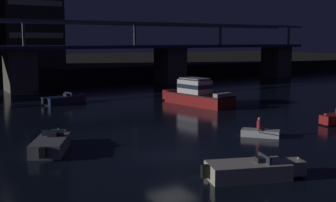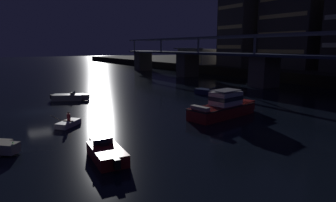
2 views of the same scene
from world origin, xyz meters
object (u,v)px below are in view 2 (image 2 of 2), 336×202
at_px(waterfront_pavilion, 197,56).
at_px(speedboat_near_center, 69,97).
at_px(cabin_cruiser_near_left, 224,106).
at_px(river_bridge, 264,64).
at_px(tower_west_tall, 299,25).
at_px(speedboat_mid_center, 106,153).
at_px(dinghy_with_paddler, 68,123).
at_px(speedboat_mid_left, 209,92).
at_px(tower_west_low, 243,17).

xyz_separation_m(waterfront_pavilion, speedboat_near_center, (29.01, -45.32, -4.02)).
bearing_deg(speedboat_near_center, cabin_cruiser_near_left, 31.12).
bearing_deg(river_bridge, tower_west_tall, 110.61).
xyz_separation_m(cabin_cruiser_near_left, speedboat_mid_center, (4.61, -14.87, -0.64)).
relative_size(speedboat_mid_center, dinghy_with_paddler, 1.95).
bearing_deg(speedboat_near_center, speedboat_mid_left, 70.31).
distance_m(tower_west_tall, speedboat_mid_center, 65.52).
distance_m(river_bridge, waterfront_pavilion, 36.64).
relative_size(tower_west_low, speedboat_near_center, 5.23).
relative_size(tower_west_tall, speedboat_mid_center, 3.93).
relative_size(waterfront_pavilion, speedboat_near_center, 2.52).
bearing_deg(speedboat_mid_left, tower_west_tall, 104.82).
distance_m(tower_west_low, tower_west_tall, 14.25).
bearing_deg(cabin_cruiser_near_left, tower_west_tall, 115.69).
bearing_deg(waterfront_pavilion, river_bridge, -18.98).
bearing_deg(dinghy_with_paddler, cabin_cruiser_near_left, 71.66).
height_order(tower_west_low, dinghy_with_paddler, tower_west_low).
xyz_separation_m(river_bridge, speedboat_mid_left, (1.27, -14.08, -3.73)).
height_order(tower_west_tall, dinghy_with_paddler, tower_west_tall).
height_order(river_bridge, speedboat_mid_center, river_bridge).
bearing_deg(cabin_cruiser_near_left, speedboat_mid_left, 145.36).
height_order(tower_west_tall, cabin_cruiser_near_left, tower_west_tall).
bearing_deg(speedboat_mid_left, dinghy_with_paddler, -73.57).
height_order(tower_west_tall, speedboat_near_center, tower_west_tall).
distance_m(tower_west_low, speedboat_near_center, 54.38).
distance_m(river_bridge, speedboat_near_center, 34.08).
bearing_deg(tower_west_tall, speedboat_mid_center, -66.35).
distance_m(waterfront_pavilion, speedboat_mid_center, 71.69).
relative_size(waterfront_pavilion, cabin_cruiser_near_left, 1.33).
relative_size(tower_west_low, speedboat_mid_center, 4.92).
distance_m(tower_west_low, dinghy_with_paddler, 62.86).
relative_size(tower_west_tall, waterfront_pavilion, 1.66).
bearing_deg(tower_west_tall, waterfront_pavilion, -159.12).
xyz_separation_m(speedboat_near_center, speedboat_mid_center, (23.22, -3.63, 0.00)).
height_order(tower_west_tall, speedboat_mid_left, tower_west_tall).
bearing_deg(dinghy_with_paddler, speedboat_mid_left, 106.43).
bearing_deg(speedboat_near_center, river_bridge, 80.42).
relative_size(tower_west_low, speedboat_mid_left, 4.98).
bearing_deg(cabin_cruiser_near_left, speedboat_mid_center, -72.79).
height_order(waterfront_pavilion, speedboat_near_center, waterfront_pavilion).
xyz_separation_m(speedboat_near_center, speedboat_mid_left, (6.91, 19.32, 0.00)).
xyz_separation_m(river_bridge, dinghy_with_paddler, (8.04, -37.04, -3.87)).
bearing_deg(tower_west_tall, cabin_cruiser_near_left, -64.31).
xyz_separation_m(waterfront_pavilion, cabin_cruiser_near_left, (47.62, -34.08, -3.39)).
height_order(tower_west_low, tower_west_tall, tower_west_low).
xyz_separation_m(tower_west_low, waterfront_pavilion, (-13.43, -4.72, -10.48)).
distance_m(river_bridge, tower_west_tall, 24.86).
distance_m(speedboat_mid_center, dinghy_with_paddler, 9.54).
xyz_separation_m(speedboat_mid_left, speedboat_mid_center, (16.30, -22.95, 0.00)).
distance_m(cabin_cruiser_near_left, speedboat_near_center, 21.75).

